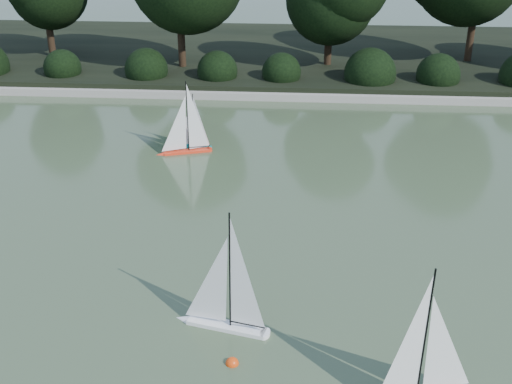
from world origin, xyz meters
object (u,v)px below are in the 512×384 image
sailboat_orange (182,141)px  race_buoy (232,364)px  sailboat_teal (189,138)px  sailboat_white_b (431,376)px  sailboat_white_a (219,309)px

sailboat_orange → race_buoy: 6.36m
sailboat_orange → sailboat_teal: (0.09, 0.31, -0.05)m
sailboat_white_b → race_buoy: 2.16m
race_buoy → sailboat_white_b: bearing=-9.4°
sailboat_orange → race_buoy: bearing=-75.0°
sailboat_white_a → race_buoy: 0.74m
sailboat_orange → sailboat_teal: size_ratio=1.29×
sailboat_teal → race_buoy: sailboat_teal is taller
sailboat_white_a → sailboat_white_b: sailboat_white_b is taller
sailboat_white_a → race_buoy: bearing=-71.2°
sailboat_white_a → sailboat_teal: (-1.33, 5.80, -0.07)m
sailboat_orange → race_buoy: (1.64, -6.14, -0.24)m
sailboat_white_b → sailboat_teal: 7.73m
sailboat_white_b → sailboat_white_a: bearing=156.7°
sailboat_white_b → sailboat_orange: 7.50m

